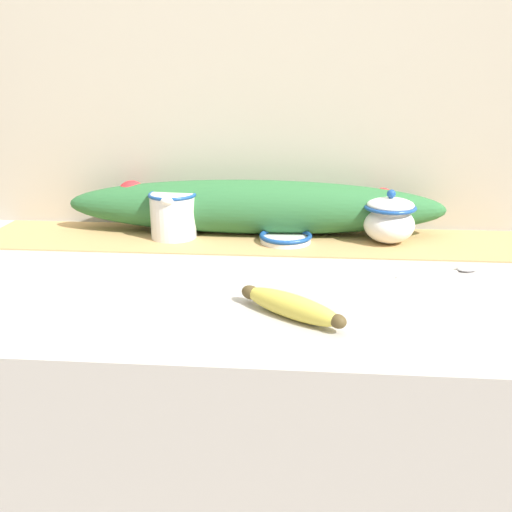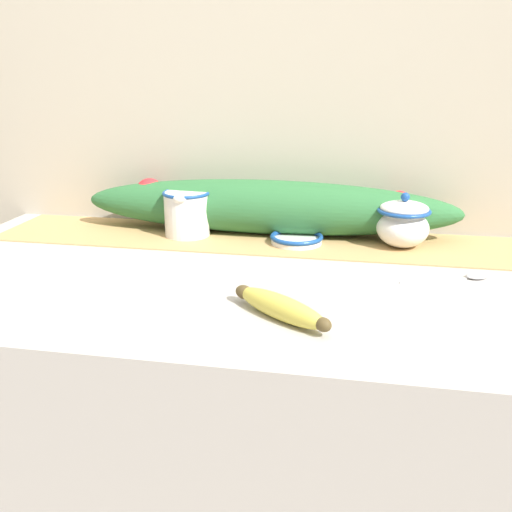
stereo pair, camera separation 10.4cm
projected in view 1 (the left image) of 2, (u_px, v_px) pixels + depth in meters
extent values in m
cube|color=#B7B2AD|center=(242.00, 460.00, 1.25)|extent=(1.39, 0.73, 0.87)
cube|color=#B7AD99|center=(257.00, 91.00, 1.38)|extent=(2.19, 0.04, 2.40)
cube|color=tan|center=(252.00, 240.00, 1.34)|extent=(1.27, 0.24, 0.00)
cylinder|color=white|center=(173.00, 216.00, 1.33)|extent=(0.11, 0.11, 0.11)
torus|color=#194793|center=(172.00, 195.00, 1.32)|extent=(0.11, 0.11, 0.01)
torus|color=white|center=(179.00, 206.00, 1.39)|extent=(0.05, 0.01, 0.05)
ellipsoid|color=white|center=(167.00, 201.00, 1.27)|extent=(0.03, 0.02, 0.02)
ellipsoid|color=white|center=(389.00, 225.00, 1.30)|extent=(0.12, 0.12, 0.08)
torus|color=#194793|center=(390.00, 207.00, 1.29)|extent=(0.12, 0.12, 0.01)
ellipsoid|color=white|center=(390.00, 205.00, 1.28)|extent=(0.11, 0.11, 0.03)
sphere|color=#194793|center=(391.00, 194.00, 1.28)|extent=(0.02, 0.02, 0.02)
cylinder|color=white|center=(286.00, 240.00, 1.31)|extent=(0.12, 0.12, 0.01)
torus|color=#194793|center=(286.00, 236.00, 1.31)|extent=(0.12, 0.12, 0.01)
ellipsoid|color=#DBCC4C|center=(292.00, 306.00, 0.92)|extent=(0.18, 0.15, 0.04)
ellipsoid|color=brown|center=(251.00, 293.00, 0.97)|extent=(0.04, 0.04, 0.02)
ellipsoid|color=brown|center=(338.00, 321.00, 0.86)|extent=(0.04, 0.03, 0.02)
cube|color=silver|center=(427.00, 274.00, 1.11)|extent=(0.13, 0.05, 0.00)
ellipsoid|color=silver|center=(467.00, 268.00, 1.14)|extent=(0.05, 0.04, 0.01)
ellipsoid|color=#2D6B38|center=(254.00, 207.00, 1.37)|extent=(0.91, 0.14, 0.13)
sphere|color=red|center=(132.00, 195.00, 1.40)|extent=(0.07, 0.07, 0.07)
sphere|color=red|center=(215.00, 196.00, 1.38)|extent=(0.07, 0.07, 0.07)
sphere|color=red|center=(295.00, 201.00, 1.35)|extent=(0.07, 0.07, 0.07)
sphere|color=red|center=(383.00, 200.00, 1.35)|extent=(0.06, 0.06, 0.06)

